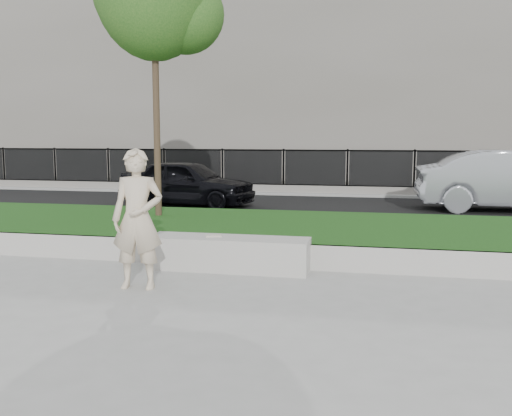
% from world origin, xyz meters
% --- Properties ---
extents(ground, '(90.00, 90.00, 0.00)m').
position_xyz_m(ground, '(0.00, 0.00, 0.00)').
color(ground, gray).
rests_on(ground, ground).
extents(grass_bank, '(34.00, 4.00, 0.40)m').
position_xyz_m(grass_bank, '(0.00, 3.00, 0.20)').
color(grass_bank, black).
rests_on(grass_bank, ground).
extents(grass_kerb, '(34.00, 0.08, 0.40)m').
position_xyz_m(grass_kerb, '(0.00, 1.04, 0.20)').
color(grass_kerb, '#ABA8A0').
rests_on(grass_kerb, ground).
extents(street, '(34.00, 7.00, 0.04)m').
position_xyz_m(street, '(0.00, 8.50, 0.02)').
color(street, black).
rests_on(street, ground).
extents(far_pavement, '(34.00, 3.00, 0.12)m').
position_xyz_m(far_pavement, '(0.00, 13.00, 0.06)').
color(far_pavement, gray).
rests_on(far_pavement, ground).
extents(iron_fence, '(32.00, 0.30, 1.50)m').
position_xyz_m(iron_fence, '(0.00, 12.00, 0.54)').
color(iron_fence, slate).
rests_on(iron_fence, far_pavement).
extents(building_facade, '(34.00, 10.00, 10.00)m').
position_xyz_m(building_facade, '(0.00, 20.00, 5.00)').
color(building_facade, '#69645C').
rests_on(building_facade, ground).
extents(stone_bench, '(2.50, 0.62, 0.51)m').
position_xyz_m(stone_bench, '(0.40, 0.80, 0.26)').
color(stone_bench, '#ABA8A0').
rests_on(stone_bench, ground).
extents(man, '(0.75, 0.55, 1.90)m').
position_xyz_m(man, '(-0.53, -0.49, 0.95)').
color(man, beige).
rests_on(man, ground).
extents(book, '(0.29, 0.25, 0.03)m').
position_xyz_m(book, '(0.14, 0.82, 0.52)').
color(book, beige).
rests_on(book, stone_bench).
extents(car_dark, '(4.17, 2.23, 1.35)m').
position_xyz_m(car_dark, '(-2.79, 8.12, 0.72)').
color(car_dark, black).
rests_on(car_dark, street).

